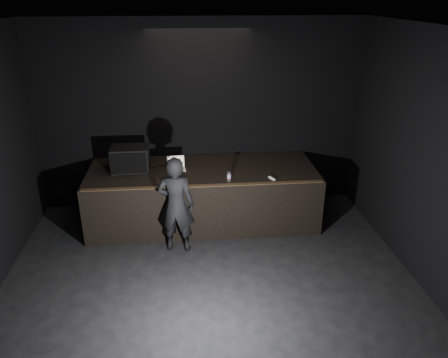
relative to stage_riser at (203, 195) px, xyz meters
name	(u,v)px	position (x,y,z in m)	size (l,w,h in m)	color
ground	(214,322)	(0.00, -2.73, -0.50)	(7.00, 7.00, 0.00)	black
room_walls	(212,176)	(0.00, -2.73, 1.52)	(6.10, 7.10, 3.52)	black
stage_riser	(203,195)	(0.00, 0.00, 0.00)	(4.00, 1.50, 1.00)	black
riser_lip	(205,185)	(0.00, -0.71, 0.51)	(3.92, 0.10, 0.01)	brown
stage_monitor	(130,159)	(-1.25, 0.08, 0.71)	(0.64, 0.47, 0.42)	black
cable	(138,170)	(-1.12, 0.04, 0.51)	(0.02, 0.02, 0.97)	black
laptop	(176,166)	(-0.46, 0.06, 0.56)	(0.33, 0.30, 0.21)	white
beer_can	(229,176)	(0.41, -0.55, 0.58)	(0.07, 0.07, 0.17)	silver
plastic_cup	(176,161)	(-0.47, 0.30, 0.55)	(0.08, 0.08, 0.10)	white
wii_remote	(272,178)	(1.13, -0.54, 0.51)	(0.04, 0.15, 0.03)	white
person	(176,205)	(-0.47, -0.95, 0.30)	(0.58, 0.38, 1.60)	black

